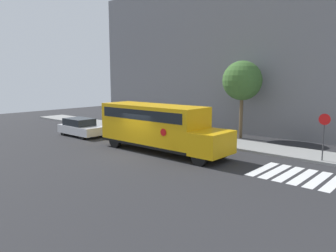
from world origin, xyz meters
The scene contains 8 objects.
ground_plane centered at (0.00, 0.00, 0.00)m, with size 60.00×60.00×0.00m, color #28282B.
sidewalk_strip centered at (0.00, 6.50, 0.07)m, with size 44.00×3.00×0.15m.
building_backdrop centered at (0.00, 13.00, 6.73)m, with size 32.00×4.00×13.46m.
crosswalk_stripes centered at (9.46, 2.00, 0.00)m, with size 4.00×3.20×0.01m.
school_bus centered at (0.65, 1.38, 1.73)m, with size 9.31×2.57×3.03m.
parked_car centered at (-7.98, 1.32, 0.72)m, with size 4.19×1.87×1.46m.
stop_sign centered at (9.69, 5.32, 1.82)m, with size 0.63×0.10×2.82m.
tree_near_sidewalk centered at (2.40, 9.19, 4.54)m, with size 3.08×3.08×6.10m.
Camera 1 is at (15.03, -13.97, 4.82)m, focal length 35.00 mm.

